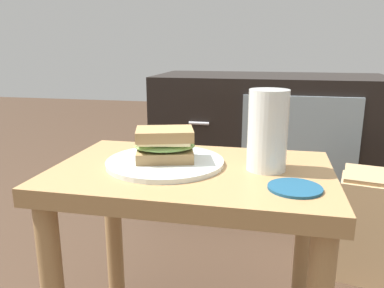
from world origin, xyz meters
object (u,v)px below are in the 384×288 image
at_px(beer_glass, 268,132).
at_px(paper_bag, 379,229).
at_px(coaster, 295,188).
at_px(sandwich_front, 165,145).
at_px(tv_cabinet, 267,142).
at_px(plate, 165,162).

xyz_separation_m(beer_glass, paper_bag, (0.34, 0.40, -0.37)).
bearing_deg(coaster, sandwich_front, 160.67).
height_order(tv_cabinet, paper_bag, tv_cabinet).
height_order(coaster, paper_bag, coaster).
relative_size(sandwich_front, coaster, 1.54).
relative_size(plate, paper_bag, 0.71).
xyz_separation_m(sandwich_front, coaster, (0.26, -0.09, -0.04)).
bearing_deg(sandwich_front, tv_cabinet, 78.01).
distance_m(tv_cabinet, beer_glass, 0.96).
xyz_separation_m(plate, sandwich_front, (0.00, -0.00, 0.04)).
relative_size(tv_cabinet, plate, 3.93).
xyz_separation_m(beer_glass, coaster, (0.05, -0.10, -0.07)).
xyz_separation_m(tv_cabinet, beer_glass, (0.01, -0.93, 0.25)).
relative_size(plate, coaster, 2.61).
distance_m(plate, coaster, 0.27).
distance_m(sandwich_front, beer_glass, 0.21).
distance_m(plate, sandwich_front, 0.04).
distance_m(tv_cabinet, paper_bag, 0.64).
xyz_separation_m(tv_cabinet, paper_bag, (0.35, -0.53, -0.12)).
height_order(tv_cabinet, beer_glass, beer_glass).
xyz_separation_m(tv_cabinet, coaster, (0.06, -1.03, 0.17)).
bearing_deg(sandwich_front, paper_bag, 36.76).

